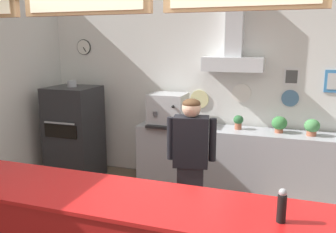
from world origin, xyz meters
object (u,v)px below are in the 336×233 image
Objects in this scene: pizza_oven at (75,133)px; espresso_machine at (168,110)px; potted_oregano at (279,124)px; potted_rosemary at (238,121)px; pepper_grinder at (282,206)px; potted_thyme at (312,127)px; shop_worker at (191,162)px.

pizza_oven is 1.56m from espresso_machine.
potted_oregano reaches higher than potted_rosemary.
potted_rosemary is at bearing 103.02° from pepper_grinder.
espresso_machine is (1.48, 0.25, 0.43)m from pizza_oven.
pizza_oven is 2.56m from potted_rosemary.
pizza_oven is at bearing -175.70° from potted_thyme.
espresso_machine is at bearing 121.91° from pepper_grinder.
potted_rosemary is at bearing 177.09° from potted_thyme.
shop_worker is at bearing -25.93° from pizza_oven.
pepper_grinder is at bearing 114.21° from shop_worker.
espresso_machine reaches higher than potted_rosemary.
potted_thyme is 2.73m from pepper_grinder.
pepper_grinder is (-0.34, -2.71, 0.08)m from potted_thyme.
pizza_oven is 2.45m from shop_worker.
potted_oregano is at bearing 5.51° from pizza_oven.
pizza_oven is 6.97× the size of potted_thyme.
potted_rosemary is (0.32, 1.38, 0.19)m from shop_worker.
espresso_machine is (-0.72, 1.32, 0.31)m from shop_worker.
shop_worker is at bearing -103.18° from potted_rosemary.
pizza_oven reaches higher than shop_worker.
shop_worker is at bearing -134.26° from potted_thyme.
potted_thyme is 1.12× the size of potted_rosemary.
pepper_grinder reaches higher than potted_thyme.
pepper_grinder is at bearing -97.07° from potted_thyme.
shop_worker is at bearing 124.91° from pepper_grinder.
espresso_machine reaches higher than potted_oregano.
shop_worker is 1.54m from espresso_machine.
shop_worker is 6.87× the size of pepper_grinder.
espresso_machine is 2.76× the size of potted_rosemary.
potted_thyme is 0.98m from potted_rosemary.
pizza_oven is at bearing -170.33° from espresso_machine.
shop_worker is 6.86× the size of potted_oregano.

